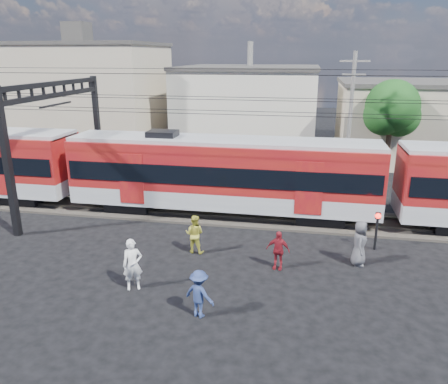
% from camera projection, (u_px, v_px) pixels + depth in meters
% --- Properties ---
extents(ground, '(120.00, 120.00, 0.00)m').
position_uv_depth(ground, '(204.00, 292.00, 15.92)').
color(ground, black).
rests_on(ground, ground).
extents(track_bed, '(70.00, 3.40, 0.12)m').
position_uv_depth(track_bed, '(238.00, 215.00, 23.40)').
color(track_bed, '#2D2823').
rests_on(track_bed, ground).
extents(rail_near, '(70.00, 0.12, 0.12)m').
position_uv_depth(rail_near, '(236.00, 218.00, 22.66)').
color(rail_near, '#59544C').
rests_on(rail_near, track_bed).
extents(rail_far, '(70.00, 0.12, 0.12)m').
position_uv_depth(rail_far, '(240.00, 208.00, 24.06)').
color(rail_far, '#59544C').
rests_on(rail_far, track_bed).
extents(commuter_train, '(50.30, 3.08, 4.17)m').
position_uv_depth(commuter_train, '(226.00, 172.00, 22.80)').
color(commuter_train, black).
rests_on(commuter_train, ground).
extents(catenary, '(70.00, 9.30, 7.52)m').
position_uv_depth(catenary, '(80.00, 116.00, 23.41)').
color(catenary, black).
rests_on(catenary, ground).
extents(building_west, '(14.28, 10.20, 9.30)m').
position_uv_depth(building_west, '(83.00, 96.00, 40.03)').
color(building_west, tan).
rests_on(building_west, ground).
extents(building_midwest, '(12.24, 12.24, 7.30)m').
position_uv_depth(building_midwest, '(249.00, 107.00, 40.46)').
color(building_midwest, beige).
rests_on(building_midwest, ground).
extents(building_mideast, '(16.32, 10.20, 6.30)m').
position_uv_depth(building_mideast, '(442.00, 121.00, 34.95)').
color(building_mideast, tan).
rests_on(building_mideast, ground).
extents(utility_pole_mid, '(1.80, 0.24, 8.50)m').
position_uv_depth(utility_pole_mid, '(350.00, 117.00, 27.53)').
color(utility_pole_mid, slate).
rests_on(utility_pole_mid, ground).
extents(tree_near, '(3.82, 3.64, 6.72)m').
position_uv_depth(tree_near, '(395.00, 110.00, 29.82)').
color(tree_near, '#382619').
rests_on(tree_near, ground).
extents(pedestrian_a, '(0.84, 0.72, 1.95)m').
position_uv_depth(pedestrian_a, '(133.00, 265.00, 15.89)').
color(pedestrian_a, white).
rests_on(pedestrian_a, ground).
extents(pedestrian_b, '(0.88, 0.72, 1.71)m').
position_uv_depth(pedestrian_b, '(195.00, 234.00, 18.91)').
color(pedestrian_b, gold).
rests_on(pedestrian_b, ground).
extents(pedestrian_c, '(1.22, 0.96, 1.65)m').
position_uv_depth(pedestrian_c, '(199.00, 294.00, 14.23)').
color(pedestrian_c, navy).
rests_on(pedestrian_c, ground).
extents(pedestrian_d, '(1.00, 0.54, 1.62)m').
position_uv_depth(pedestrian_d, '(278.00, 250.00, 17.45)').
color(pedestrian_d, maroon).
rests_on(pedestrian_d, ground).
extents(pedestrian_e, '(0.70, 0.98, 1.89)m').
position_uv_depth(pedestrian_e, '(360.00, 243.00, 17.76)').
color(pedestrian_e, '#49494E').
rests_on(pedestrian_e, ground).
extents(crossing_signal, '(0.26, 0.26, 1.75)m').
position_uv_depth(crossing_signal, '(377.00, 224.00, 19.06)').
color(crossing_signal, black).
rests_on(crossing_signal, ground).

